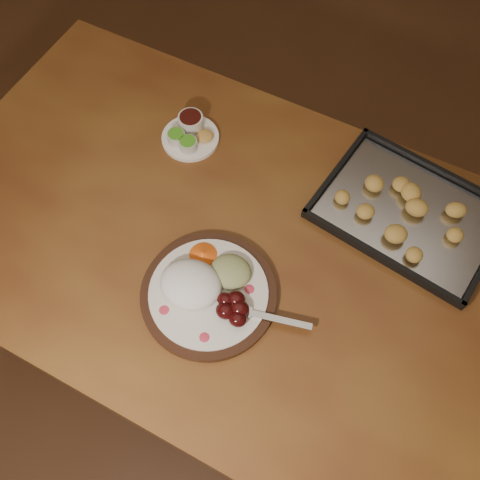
% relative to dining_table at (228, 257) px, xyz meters
% --- Properties ---
extents(ground, '(4.00, 4.00, 0.00)m').
position_rel_dining_table_xyz_m(ground, '(-0.29, 0.18, -0.65)').
color(ground, '#53331C').
rests_on(ground, ground).
extents(dining_table, '(1.59, 1.05, 0.75)m').
position_rel_dining_table_xyz_m(dining_table, '(0.00, 0.00, 0.00)').
color(dining_table, brown).
rests_on(dining_table, ground).
extents(dinner_plate, '(0.39, 0.30, 0.07)m').
position_rel_dining_table_xyz_m(dinner_plate, '(0.01, -0.14, 0.12)').
color(dinner_plate, black).
rests_on(dinner_plate, dining_table).
extents(condiment_saucer, '(0.15, 0.15, 0.05)m').
position_rel_dining_table_xyz_m(condiment_saucer, '(-0.20, 0.24, 0.12)').
color(condiment_saucer, white).
rests_on(condiment_saucer, dining_table).
extents(baking_tray, '(0.48, 0.40, 0.04)m').
position_rel_dining_table_xyz_m(baking_tray, '(0.38, 0.22, 0.11)').
color(baking_tray, black).
rests_on(baking_tray, dining_table).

